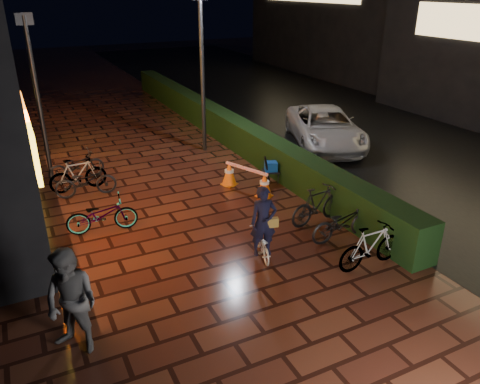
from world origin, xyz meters
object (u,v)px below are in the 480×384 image
cyclist (263,232)px  traffic_barrier (246,179)px  bystander_person (72,302)px  van (325,127)px  cart_assembly (271,168)px

cyclist → traffic_barrier: (1.29, 3.29, -0.26)m
bystander_person → traffic_barrier: bearing=85.6°
bystander_person → van: bearing=80.8°
cyclist → traffic_barrier: 3.55m
van → cart_assembly: van is taller
cyclist → traffic_barrier: bearing=68.6°
traffic_barrier → cart_assembly: bearing=11.2°
cyclist → cart_assembly: cyclist is taller
cart_assembly → bystander_person: bearing=-143.1°
bystander_person → van: size_ratio=0.38×
cyclist → bystander_person: bearing=-164.2°
cart_assembly → cyclist: bearing=-122.0°
cyclist → cart_assembly: size_ratio=1.77×
cyclist → cart_assembly: (2.17, 3.47, -0.13)m
van → cyclist: 8.02m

